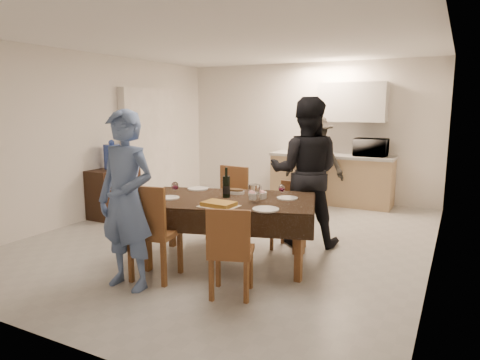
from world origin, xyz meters
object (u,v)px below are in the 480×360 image
object	(u,v)px
wine_bottle	(226,182)
dining_table	(228,201)
water_pitcher	(254,194)
person_kitchen	(315,162)
console	(114,192)
savoury_tart	(219,204)
water_jug	(112,157)
microwave	(371,147)
person_near	(126,201)
person_far	(305,172)

from	to	relation	value
wine_bottle	dining_table	bearing A→B (deg)	-45.00
water_pitcher	person_kitchen	bearing A→B (deg)	95.86
dining_table	console	size ratio (longest dim) A/B	2.56
savoury_tart	dining_table	bearing A→B (deg)	104.74
water_jug	water_pitcher	size ratio (longest dim) A/B	1.99
wine_bottle	microwave	bearing A→B (deg)	75.00
dining_table	person_near	bearing A→B (deg)	-134.83
person_kitchen	dining_table	bearing A→B (deg)	-90.45
microwave	person_near	world-z (taller)	person_near
console	person_kitchen	bearing A→B (deg)	38.40
water_jug	person_near	xyz separation A→B (m)	(2.13, -2.03, -0.10)
person_near	person_kitchen	bearing A→B (deg)	82.51
savoury_tart	person_near	size ratio (longest dim) A/B	0.22
person_far	wine_bottle	bearing A→B (deg)	43.36
water_pitcher	person_kitchen	xyz separation A→B (m)	(-0.33, 3.17, -0.04)
console	water_jug	distance (m)	0.59
dining_table	person_far	size ratio (longest dim) A/B	1.14
water_pitcher	water_jug	bearing A→B (deg)	161.16
console	person_far	distance (m)	3.28
water_pitcher	dining_table	bearing A→B (deg)	171.87
water_pitcher	person_kitchen	world-z (taller)	person_kitchen
savoury_tart	person_near	bearing A→B (deg)	-134.13
console	savoury_tart	distance (m)	3.12
dining_table	person_kitchen	world-z (taller)	person_kitchen
wine_bottle	water_pitcher	distance (m)	0.42
savoury_tart	person_kitchen	bearing A→B (deg)	91.23
dining_table	person_near	world-z (taller)	person_near
microwave	person_far	bearing A→B (deg)	82.23
dining_table	person_far	xyz separation A→B (m)	(0.55, 1.05, 0.23)
water_jug	person_kitchen	world-z (taller)	person_kitchen
water_pitcher	microwave	bearing A→B (deg)	81.46
wine_bottle	microwave	size ratio (longest dim) A/B	0.62
savoury_tart	person_near	distance (m)	0.94
wine_bottle	person_near	distance (m)	1.21
console	wine_bottle	size ratio (longest dim) A/B	2.44
water_pitcher	person_near	xyz separation A→B (m)	(-0.90, -1.00, 0.03)
water_pitcher	person_kitchen	distance (m)	3.19
savoury_tart	person_far	distance (m)	1.51
water_jug	microwave	distance (m)	4.41
water_jug	microwave	xyz separation A→B (m)	(3.57, 2.59, 0.08)
dining_table	console	world-z (taller)	console
console	water_pitcher	world-z (taller)	water_pitcher
person_near	dining_table	bearing A→B (deg)	62.70
microwave	person_near	bearing A→B (deg)	72.65
console	dining_table	bearing A→B (deg)	-20.16
water_jug	water_pitcher	xyz separation A→B (m)	(3.03, -1.03, -0.13)
water_pitcher	person_near	world-z (taller)	person_near
person_near	water_jug	bearing A→B (deg)	136.64
savoury_tart	water_pitcher	bearing A→B (deg)	52.85
savoury_tart	person_far	size ratio (longest dim) A/B	0.20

